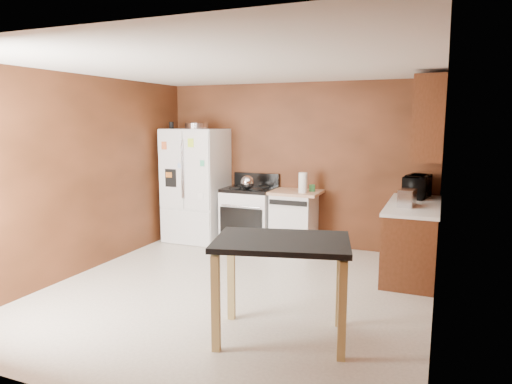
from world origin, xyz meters
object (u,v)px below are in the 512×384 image
Objects in this scene: kettle at (247,182)px; dishwasher at (294,220)px; microwave at (417,187)px; roasting_pan at (197,126)px; pen_cup at (171,125)px; green_canister at (312,188)px; refrigerator at (196,185)px; paper_towel at (303,183)px; island at (282,255)px; gas_range at (250,215)px; toaster at (407,198)px.

kettle is 0.91m from dishwasher.
roasting_pan is at bearing 104.09° from microwave.
pen_cup is 1.58m from kettle.
pen_cup is (-0.46, -0.01, 0.01)m from roasting_pan.
green_canister is 0.05× the size of refrigerator.
pen_cup is 0.37× the size of paper_towel.
roasting_pan reaches higher than microwave.
green_canister is at bearing 4.76° from pen_cup.
island is (2.40, -2.70, -0.14)m from refrigerator.
kettle is 0.93m from refrigerator.
pen_cup is 1.04m from refrigerator.
gas_range is (0.86, 0.09, -1.38)m from roasting_pan.
dishwasher is (-1.73, -0.00, -0.59)m from microwave.
paper_towel is (0.87, 0.03, 0.03)m from kettle.
roasting_pan reaches higher than gas_range.
refrigerator is at bearing -177.01° from dishwasher.
microwave is at bearing 2.03° from roasting_pan.
toaster is (1.40, -0.77, 0.06)m from green_canister.
roasting_pan reaches higher than green_canister.
toaster is at bearing -10.77° from refrigerator.
toaster is (2.36, -0.57, 0.00)m from kettle.
gas_range reaches higher than green_canister.
kettle is at bearing 119.12° from island.
toaster is at bearing -173.99° from microwave.
gas_range is (-0.97, -0.09, -0.48)m from green_canister.
toaster is 0.71m from microwave.
green_canister is at bearing 12.27° from kettle.
island is (1.47, -2.65, -0.24)m from kettle.
pen_cup reaches higher than roasting_pan.
pen_cup reaches higher than microwave.
pen_cup is at bearing -178.98° from roasting_pan.
microwave reaches higher than kettle.
green_canister is 1.09m from gas_range.
kettle is at bearing -177.89° from paper_towel.
dishwasher is (1.63, 0.09, -0.45)m from refrigerator.
gas_range is (1.32, 0.10, -1.39)m from pen_cup.
microwave is at bearing 0.57° from gas_range.
paper_towel is 1.60m from toaster.
toaster reaches higher than dishwasher.
dishwasher is at bearing -165.55° from green_canister.
pen_cup is 0.12× the size of dishwasher.
dishwasher is 2.91m from island.
gas_range is 3.16m from island.
island is (0.77, -2.79, 0.31)m from dishwasher.
kettle is 2.44m from microwave.
paper_towel is 1.06m from gas_range.
roasting_pan reaches higher than island.
paper_towel is at bearing -117.48° from green_canister.
pen_cup is 4.02m from island.
roasting_pan is 3.39m from toaster.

